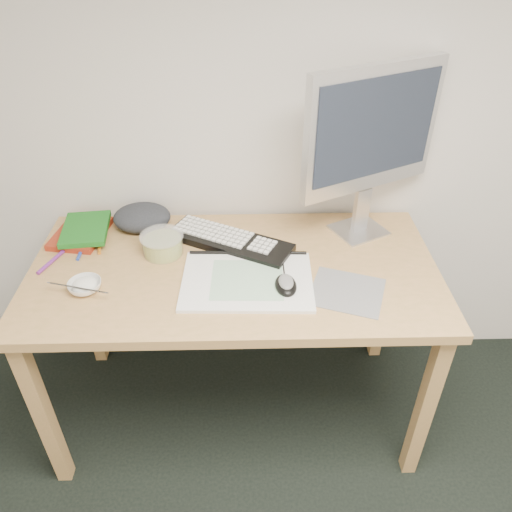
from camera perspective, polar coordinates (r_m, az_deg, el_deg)
The scene contains 18 objects.
desk at distance 1.77m, azimuth -2.48°, elevation -3.39°, with size 1.40×0.70×0.75m.
mousepad at distance 1.63m, azimuth 10.35°, elevation -4.03°, with size 0.23×0.21×0.00m, color slate.
sketchpad at distance 1.64m, azimuth -1.02°, elevation -2.88°, with size 0.43×0.31×0.01m, color white.
keyboard at distance 1.82m, azimuth -2.99°, elevation 1.66°, with size 0.46×0.15×0.03m, color black.
monitor at distance 1.76m, azimuth 13.14°, elevation 13.41°, with size 0.49×0.27×0.62m.
mouse at distance 1.60m, azimuth 3.44°, elevation -3.01°, with size 0.07×0.11×0.04m, color black.
rice_bowl at distance 1.70m, azimuth -18.96°, elevation -3.29°, with size 0.11×0.11×0.03m, color silver.
chopsticks at distance 1.67m, azimuth -19.73°, elevation -3.44°, with size 0.02×0.02×0.20m, color #B9B9BB.
fruit_tub at distance 1.79m, azimuth -10.63°, elevation 1.32°, with size 0.15×0.15×0.07m, color gold.
book_red at distance 1.98m, azimuth -19.41°, elevation 2.46°, with size 0.17×0.23×0.02m, color maroon.
book_green at distance 1.96m, azimuth -18.90°, elevation 2.96°, with size 0.16×0.22×0.02m, color #19671B.
cloth_lump at distance 1.96m, azimuth -12.90°, elevation 4.32°, with size 0.18×0.15×0.08m, color #27292F.
pencil_pink at distance 1.77m, azimuth -4.60°, elevation 0.10°, with size 0.01×0.01×0.20m, color pink.
pencil_tan at distance 1.76m, azimuth -0.91°, elevation 0.00°, with size 0.01×0.01×0.17m, color #A78258.
pencil_black at distance 1.76m, azimuth 0.65°, elevation 0.03°, with size 0.01×0.01×0.17m, color black.
marker_blue at distance 1.90m, azimuth -19.27°, elevation 0.75°, with size 0.01×0.01×0.13m, color #2142B2.
marker_orange at distance 1.90m, azimuth -17.47°, elevation 1.30°, with size 0.01×0.01×0.12m, color orange.
marker_purple at distance 1.87m, azimuth -22.34°, elevation -0.58°, with size 0.01×0.01×0.14m, color #702589.
Camera 1 is at (-0.12, 0.06, 1.78)m, focal length 35.00 mm.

